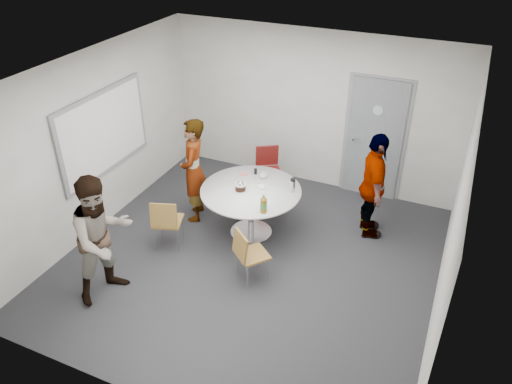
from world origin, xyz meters
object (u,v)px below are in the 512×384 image
at_px(chair_near_left, 166,220).
at_px(person_left, 102,238).
at_px(table, 252,196).
at_px(chair_far, 268,166).
at_px(chair_near_right, 247,252).
at_px(person_right, 373,187).
at_px(person_main, 194,171).
at_px(whiteboard, 104,132).
at_px(door, 374,139).

xyz_separation_m(chair_near_left, person_left, (-0.19, -1.08, 0.36)).
distance_m(table, chair_far, 1.25).
relative_size(chair_near_left, chair_far, 0.98).
distance_m(chair_near_left, chair_far, 2.17).
distance_m(chair_near_right, person_right, 2.14).
height_order(chair_far, person_main, person_main).
distance_m(chair_far, person_left, 3.27).
distance_m(whiteboard, person_right, 4.03).
bearing_deg(person_left, door, -13.48).
height_order(chair_near_right, person_right, person_right).
height_order(chair_far, person_left, person_left).
height_order(door, person_right, door).
relative_size(chair_far, person_main, 0.51).
bearing_deg(chair_far, table, 69.53).
height_order(whiteboard, chair_near_left, whiteboard).
xyz_separation_m(table, chair_near_left, (-0.96, -0.84, -0.16)).
bearing_deg(person_main, chair_near_right, 31.57).
height_order(chair_near_right, chair_far, chair_far).
bearing_deg(chair_far, chair_near_left, 38.90).
xyz_separation_m(whiteboard, person_right, (3.82, 1.12, -0.62)).
bearing_deg(person_right, door, -7.41).
distance_m(chair_near_right, person_left, 1.83).
relative_size(table, chair_far, 1.74).
relative_size(chair_near_right, person_left, 0.46).
relative_size(person_left, person_right, 1.04).
height_order(person_left, person_right, person_left).
xyz_separation_m(whiteboard, chair_near_right, (2.60, -0.60, -0.97)).
distance_m(whiteboard, person_left, 1.94).
bearing_deg(person_left, chair_near_right, -39.41).
relative_size(chair_near_right, person_main, 0.47).
height_order(door, person_main, door).
relative_size(whiteboard, chair_near_right, 2.40).
bearing_deg(whiteboard, chair_near_right, -12.99).
relative_size(chair_near_right, person_right, 0.48).
bearing_deg(chair_near_left, whiteboard, 141.95).
bearing_deg(chair_near_left, chair_near_right, -25.73).
bearing_deg(person_main, person_left, -25.31).
relative_size(chair_far, person_right, 0.51).
xyz_separation_m(table, chair_far, (-0.25, 1.22, -0.15)).
xyz_separation_m(person_main, person_right, (2.62, 0.66, -0.01)).
relative_size(whiteboard, person_right, 1.15).
distance_m(table, chair_near_left, 1.28).
xyz_separation_m(person_main, person_left, (-0.15, -1.98, 0.02)).
xyz_separation_m(door, chair_far, (-1.60, -0.67, -0.51)).
height_order(whiteboard, chair_far, whiteboard).
distance_m(person_main, person_left, 1.98).
bearing_deg(door, chair_near_right, -108.48).
height_order(door, chair_far, door).
bearing_deg(person_right, person_main, 83.83).
bearing_deg(whiteboard, person_right, 16.38).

